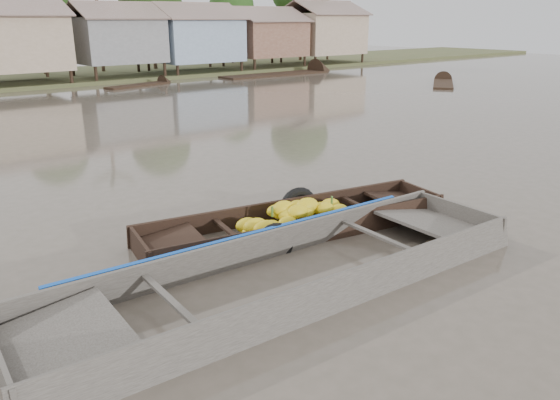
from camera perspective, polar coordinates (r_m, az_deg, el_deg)
ground at (r=10.09m, az=1.17°, el=-4.95°), size 120.00×120.00×0.00m
riverbank at (r=39.96m, az=-27.04°, el=15.22°), size 120.00×12.47×10.22m
banana_boat at (r=10.72m, az=1.44°, el=-2.40°), size 6.54×2.71×0.91m
viewer_boat at (r=8.71m, az=1.05°, el=-8.34°), size 8.60×2.72×0.68m
distant_boats at (r=34.51m, az=-12.59°, el=11.29°), size 47.42×15.84×0.35m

